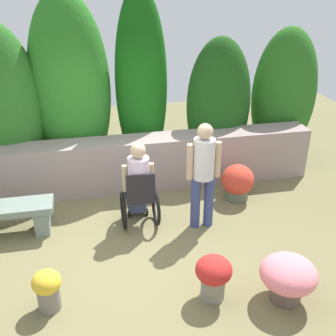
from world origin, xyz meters
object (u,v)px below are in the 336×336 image
(flower_pot_terracotta_by_wall, at_px, (288,277))
(flower_pot_red_accent, at_px, (237,182))
(person_in_wheelchair, at_px, (139,187))
(flower_pot_purple_near, at_px, (47,288))
(flower_pot_small_foreground, at_px, (213,275))
(person_standing_companion, at_px, (203,170))
(stone_bench, at_px, (2,216))

(flower_pot_terracotta_by_wall, relative_size, flower_pot_red_accent, 1.07)
(flower_pot_terracotta_by_wall, bearing_deg, person_in_wheelchair, 127.31)
(person_in_wheelchair, bearing_deg, flower_pot_purple_near, -119.38)
(flower_pot_purple_near, relative_size, flower_pot_small_foreground, 0.92)
(flower_pot_terracotta_by_wall, xyz_separation_m, flower_pot_small_foreground, (-0.82, 0.20, 0.01))
(person_in_wheelchair, bearing_deg, person_standing_companion, -3.87)
(flower_pot_purple_near, xyz_separation_m, flower_pot_small_foreground, (1.84, -0.21, 0.04))
(person_standing_companion, bearing_deg, person_in_wheelchair, 165.81)
(person_in_wheelchair, bearing_deg, stone_bench, -172.80)
(person_in_wheelchair, bearing_deg, flower_pot_red_accent, 24.00)
(stone_bench, xyz_separation_m, person_in_wheelchair, (1.94, -0.12, 0.31))
(stone_bench, xyz_separation_m, flower_pot_purple_near, (0.70, -1.59, -0.02))
(flower_pot_purple_near, bearing_deg, flower_pot_red_accent, 32.70)
(person_in_wheelchair, relative_size, person_standing_companion, 0.83)
(person_in_wheelchair, xyz_separation_m, flower_pot_small_foreground, (0.61, -1.68, -0.29))
(stone_bench, distance_m, flower_pot_small_foreground, 3.11)
(person_standing_companion, bearing_deg, flower_pot_red_accent, 39.00)
(flower_pot_purple_near, bearing_deg, flower_pot_small_foreground, -6.42)
(stone_bench, distance_m, flower_pot_terracotta_by_wall, 3.91)
(flower_pot_purple_near, height_order, flower_pot_terracotta_by_wall, flower_pot_terracotta_by_wall)
(person_in_wheelchair, xyz_separation_m, flower_pot_terracotta_by_wall, (1.43, -1.87, -0.30))
(stone_bench, relative_size, flower_pot_purple_near, 2.80)
(person_standing_companion, bearing_deg, flower_pot_terracotta_by_wall, -71.43)
(person_in_wheelchair, bearing_deg, flower_pot_terracotta_by_wall, -42.02)
(person_in_wheelchair, height_order, flower_pot_terracotta_by_wall, person_in_wheelchair)
(flower_pot_purple_near, distance_m, flower_pot_small_foreground, 1.86)
(flower_pot_purple_near, height_order, flower_pot_small_foreground, flower_pot_small_foreground)
(flower_pot_red_accent, xyz_separation_m, flower_pot_small_foreground, (-1.06, -2.07, 0.02))
(flower_pot_terracotta_by_wall, bearing_deg, flower_pot_red_accent, 83.92)
(stone_bench, height_order, flower_pot_small_foreground, flower_pot_small_foreground)
(person_standing_companion, distance_m, flower_pot_red_accent, 1.17)
(stone_bench, bearing_deg, person_standing_companion, -12.80)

